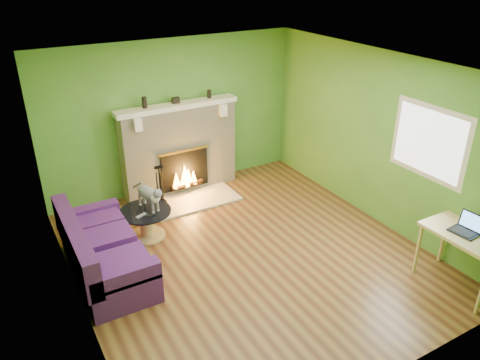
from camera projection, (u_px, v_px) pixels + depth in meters
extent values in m
plane|color=#522C17|center=(248.00, 254.00, 6.56)|extent=(5.00, 5.00, 0.00)
plane|color=white|center=(250.00, 68.00, 5.42)|extent=(5.00, 5.00, 0.00)
plane|color=#41822A|center=(173.00, 116.00, 7.94)|extent=(5.00, 0.00, 5.00)
plane|color=#41822A|center=(397.00, 275.00, 4.04)|extent=(5.00, 0.00, 5.00)
plane|color=#41822A|center=(68.00, 214.00, 4.98)|extent=(0.00, 5.00, 5.00)
plane|color=#41822A|center=(378.00, 139.00, 6.99)|extent=(0.00, 5.00, 5.00)
plane|color=silver|center=(429.00, 142.00, 6.18)|extent=(0.00, 1.20, 1.20)
plane|color=white|center=(429.00, 142.00, 6.17)|extent=(0.00, 1.06, 1.06)
cube|color=beige|center=(179.00, 150.00, 8.04)|extent=(2.00, 0.35, 1.50)
cube|color=black|center=(185.00, 170.00, 8.03)|extent=(0.85, 0.03, 0.68)
cube|color=gold|center=(184.00, 151.00, 7.87)|extent=(0.91, 0.02, 0.04)
cylinder|color=black|center=(186.00, 186.00, 8.12)|extent=(0.55, 0.07, 0.07)
cube|color=white|center=(177.00, 106.00, 7.67)|extent=(2.10, 0.28, 0.08)
cube|color=white|center=(138.00, 125.00, 7.25)|extent=(0.12, 0.10, 0.20)
cube|color=white|center=(223.00, 110.00, 7.92)|extent=(0.12, 0.10, 0.20)
cube|color=beige|center=(194.00, 200.00, 7.95)|extent=(1.50, 0.75, 0.03)
cube|color=white|center=(177.00, 106.00, 7.67)|extent=(2.10, 0.28, 0.08)
cube|color=#421962|center=(108.00, 259.00, 6.10)|extent=(0.83, 1.85, 0.42)
cube|color=#421962|center=(75.00, 243.00, 5.78)|extent=(0.19, 1.85, 0.52)
cube|color=#421962|center=(125.00, 277.00, 5.34)|extent=(0.83, 0.19, 0.21)
cube|color=#421962|center=(89.00, 213.00, 6.63)|extent=(0.83, 0.19, 0.21)
cube|color=#421962|center=(121.00, 262.00, 5.60)|extent=(0.66, 0.49, 0.11)
cube|color=#421962|center=(107.00, 237.00, 6.08)|extent=(0.66, 0.49, 0.11)
cube|color=#421962|center=(96.00, 219.00, 6.49)|extent=(0.66, 0.49, 0.11)
cylinder|color=#D3B871|center=(147.00, 235.00, 6.97)|extent=(0.53, 0.53, 0.03)
cylinder|color=#D3B871|center=(146.00, 223.00, 6.88)|extent=(0.19, 0.19, 0.37)
cylinder|color=black|center=(145.00, 211.00, 6.80)|extent=(0.76, 0.76, 0.02)
cube|color=#D3B871|center=(468.00, 236.00, 5.63)|extent=(0.59, 1.02, 0.04)
cylinder|color=#D3B871|center=(418.00, 249.00, 6.04)|extent=(0.05, 0.05, 0.72)
cylinder|color=#D3B871|center=(444.00, 238.00, 6.26)|extent=(0.05, 0.05, 0.72)
cube|color=gray|center=(141.00, 216.00, 6.65)|extent=(0.17, 0.11, 0.02)
cube|color=black|center=(151.00, 215.00, 6.66)|extent=(0.16, 0.06, 0.02)
cylinder|color=black|center=(144.00, 103.00, 7.40)|extent=(0.08, 0.08, 0.18)
cylinder|color=black|center=(209.00, 94.00, 7.92)|extent=(0.07, 0.07, 0.14)
cube|color=black|center=(176.00, 100.00, 7.65)|extent=(0.12, 0.08, 0.10)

